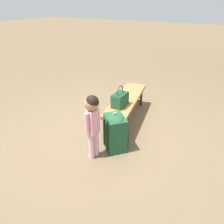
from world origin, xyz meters
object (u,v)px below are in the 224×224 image
object	(u,v)px
backpack_small	(120,123)
child_standing	(92,118)
park_bench	(126,101)
handbag	(120,99)
backpack_large	(115,131)

from	to	relation	value
backpack_small	child_standing	bearing A→B (deg)	-2.64
park_bench	handbag	world-z (taller)	handbag
handbag	backpack_large	bearing A→B (deg)	21.06
park_bench	backpack_small	distance (m)	0.52
handbag	park_bench	bearing A→B (deg)	-172.33
park_bench	backpack_large	xyz separation A→B (m)	(0.88, 0.25, -0.08)
park_bench	handbag	xyz separation A→B (m)	(0.35, 0.05, 0.18)
child_standing	backpack_large	distance (m)	0.51
park_bench	backpack_small	world-z (taller)	park_bench
handbag	backpack_large	distance (m)	0.63
handbag	backpack_small	size ratio (longest dim) A/B	1.02
handbag	backpack_small	bearing A→B (deg)	34.55
park_bench	child_standing	distance (m)	1.25
child_standing	backpack_small	distance (m)	0.90
backpack_large	child_standing	bearing A→B (deg)	-26.26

